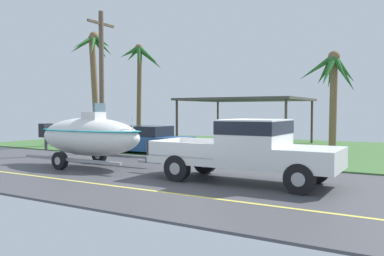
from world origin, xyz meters
TOP-DOWN VIEW (x-y plane):
  - ground at (0.00, 8.38)m, footprint 36.00×22.00m
  - pickup_truck_towing at (1.62, 0.64)m, footprint 5.88×2.07m
  - boat_on_trailer at (-5.03, 0.64)m, footprint 5.88×2.26m
  - parked_sedan_near at (-5.93, 5.47)m, footprint 4.50×1.81m
  - carport_awning at (-3.57, 12.52)m, footprint 7.19×6.00m
  - palm_tree_near_left at (2.24, 8.92)m, footprint 2.59×3.31m
  - palm_tree_mid at (-10.97, 11.56)m, footprint 2.96×2.99m
  - palm_tree_far_left at (-11.57, 7.74)m, footprint 2.67×3.33m
  - utility_pole at (-7.89, 4.40)m, footprint 0.24×1.80m

SIDE VIEW (x-z plane):
  - ground at x=0.00m, z-range -0.07..0.04m
  - parked_sedan_near at x=-5.93m, z-range -0.02..1.36m
  - pickup_truck_towing at x=1.62m, z-range 0.10..1.99m
  - boat_on_trailer at x=-5.03m, z-range -0.05..2.37m
  - carport_awning at x=-3.57m, z-range 1.32..4.20m
  - palm_tree_near_left at x=2.24m, z-range 1.17..6.08m
  - utility_pole at x=-7.89m, z-range 0.15..7.16m
  - palm_tree_far_left at x=-11.57m, z-range 1.68..8.64m
  - palm_tree_mid at x=-10.97m, z-range 1.90..8.59m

